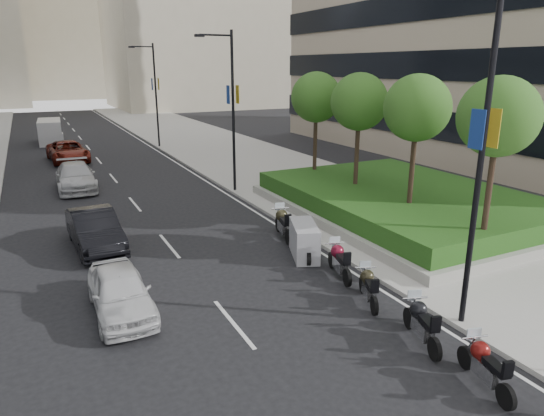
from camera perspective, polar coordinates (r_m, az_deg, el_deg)
ground at (r=12.09m, az=10.19°, el=-20.08°), size 160.00×160.00×0.00m
sidewalk_right at (r=41.16m, az=-4.68°, el=6.46°), size 10.00×100.00×0.15m
lane_edge at (r=39.54m, az=-11.84°, el=5.65°), size 0.12×100.00×0.01m
lane_centre at (r=38.59m, az=-19.33°, el=4.82°), size 0.12×100.00×0.01m
building_cream_right at (r=92.67m, az=-9.46°, el=22.92°), size 28.00×24.00×36.00m
building_cream_centre at (r=128.45m, az=-24.42°, el=20.33°), size 30.00×24.00×38.00m
planter at (r=24.81m, az=15.17°, el=-0.07°), size 10.00×14.00×0.40m
hedge at (r=24.65m, az=15.27°, el=1.27°), size 9.40×13.40×0.80m
tree_0 at (r=18.73m, az=25.09°, el=9.64°), size 2.80×2.80×6.30m
tree_1 at (r=21.44m, az=16.69°, el=11.14°), size 2.80×2.80×6.30m
tree_2 at (r=24.52m, az=10.23°, el=12.14°), size 2.80×2.80×6.30m
tree_3 at (r=27.83m, az=5.22°, el=12.80°), size 2.80×2.80×6.30m
lamp_post_0 at (r=13.54m, az=23.06°, el=6.29°), size 2.34×0.45×9.00m
lamp_post_1 at (r=27.68m, az=-4.92°, el=12.04°), size 2.34×0.45×9.00m
lamp_post_2 at (r=44.87m, az=-13.72°, el=13.30°), size 2.34×0.45×9.00m
motorcycle_1 at (r=12.64m, az=23.77°, el=-16.58°), size 0.77×2.02×1.03m
motorcycle_2 at (r=13.80m, az=17.17°, el=-12.78°), size 0.93×2.10×1.08m
motorcycle_3 at (r=15.54m, az=11.27°, el=-9.07°), size 0.97×1.91×1.01m
motorcycle_4 at (r=17.21m, az=7.92°, el=-6.16°), size 0.83×2.15×1.09m
motorcycle_5 at (r=18.76m, az=3.80°, el=-3.84°), size 1.60×2.35×1.33m
motorcycle_6 at (r=20.79m, az=1.30°, el=-1.83°), size 0.87×2.35×1.19m
car_a at (r=15.27m, az=-17.42°, el=-9.36°), size 1.68×4.09×1.39m
car_b at (r=20.82m, az=-20.12°, el=-2.42°), size 1.92×4.83×1.56m
car_c at (r=31.31m, az=-22.10°, el=3.45°), size 2.30×5.37×1.54m
car_d at (r=40.78m, az=-22.88°, el=6.15°), size 3.04×5.83×1.57m
delivery_van at (r=51.10m, az=-24.62°, el=8.06°), size 2.28×5.36×2.21m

